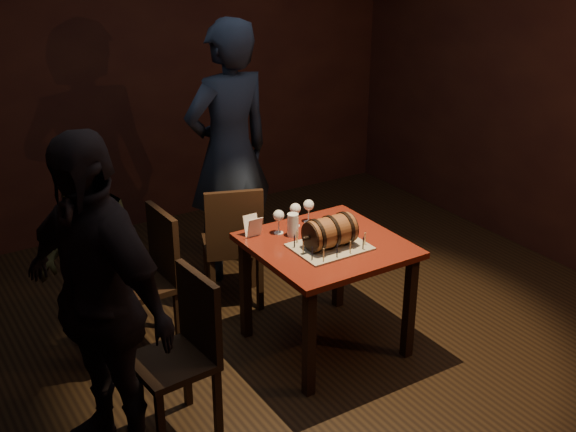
{
  "coord_description": "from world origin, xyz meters",
  "views": [
    {
      "loc": [
        -2.17,
        -3.36,
        2.68
      ],
      "look_at": [
        -0.04,
        0.05,
        0.95
      ],
      "focal_mm": 45.0,
      "sensor_mm": 36.0,
      "label": 1
    }
  ],
  "objects_px": {
    "wine_glass_right": "(309,206)",
    "pint_of_ale": "(293,225)",
    "chair_left_rear": "(151,273)",
    "wine_glass_mid": "(295,210)",
    "chair_left_front": "(184,346)",
    "wine_glass_left": "(279,217)",
    "chair_back": "(233,240)",
    "pub_table": "(326,258)",
    "person_back": "(229,153)",
    "barrel_cake": "(330,232)",
    "person_left_rear": "(87,262)",
    "person_left_front": "(96,303)"
  },
  "relations": [
    {
      "from": "chair_left_front",
      "to": "chair_left_rear",
      "type": "bearing_deg",
      "value": 79.12
    },
    {
      "from": "wine_glass_mid",
      "to": "chair_left_rear",
      "type": "xyz_separation_m",
      "value": [
        -0.9,
        0.31,
        -0.34
      ]
    },
    {
      "from": "pub_table",
      "to": "person_left_rear",
      "type": "bearing_deg",
      "value": 158.55
    },
    {
      "from": "chair_left_rear",
      "to": "chair_back",
      "type": "bearing_deg",
      "value": 12.28
    },
    {
      "from": "person_left_rear",
      "to": "chair_back",
      "type": "bearing_deg",
      "value": 108.74
    },
    {
      "from": "wine_glass_mid",
      "to": "chair_back",
      "type": "xyz_separation_m",
      "value": [
        -0.23,
        0.45,
        -0.34
      ]
    },
    {
      "from": "wine_glass_right",
      "to": "pint_of_ale",
      "type": "bearing_deg",
      "value": -148.54
    },
    {
      "from": "wine_glass_mid",
      "to": "chair_left_front",
      "type": "bearing_deg",
      "value": -151.6
    },
    {
      "from": "pint_of_ale",
      "to": "chair_left_rear",
      "type": "bearing_deg",
      "value": 152.41
    },
    {
      "from": "wine_glass_left",
      "to": "person_left_front",
      "type": "relative_size",
      "value": 0.09
    },
    {
      "from": "wine_glass_mid",
      "to": "person_left_front",
      "type": "height_order",
      "value": "person_left_front"
    },
    {
      "from": "chair_left_rear",
      "to": "wine_glass_right",
      "type": "bearing_deg",
      "value": -16.53
    },
    {
      "from": "wine_glass_right",
      "to": "person_left_rear",
      "type": "distance_m",
      "value": 1.45
    },
    {
      "from": "wine_glass_right",
      "to": "barrel_cake",
      "type": "bearing_deg",
      "value": -104.89
    },
    {
      "from": "wine_glass_right",
      "to": "person_back",
      "type": "height_order",
      "value": "person_back"
    },
    {
      "from": "chair_left_front",
      "to": "chair_back",
      "type": "bearing_deg",
      "value": 50.68
    },
    {
      "from": "chair_back",
      "to": "pint_of_ale",
      "type": "bearing_deg",
      "value": -76.81
    },
    {
      "from": "chair_back",
      "to": "person_left_rear",
      "type": "relative_size",
      "value": 0.62
    },
    {
      "from": "wine_glass_left",
      "to": "person_left_rear",
      "type": "relative_size",
      "value": 0.11
    },
    {
      "from": "pub_table",
      "to": "person_left_rear",
      "type": "xyz_separation_m",
      "value": [
        -1.35,
        0.53,
        0.11
      ]
    },
    {
      "from": "chair_left_front",
      "to": "pub_table",
      "type": "bearing_deg",
      "value": 13.39
    },
    {
      "from": "pub_table",
      "to": "barrel_cake",
      "type": "bearing_deg",
      "value": -111.74
    },
    {
      "from": "wine_glass_right",
      "to": "person_left_front",
      "type": "bearing_deg",
      "value": -161.88
    },
    {
      "from": "barrel_cake",
      "to": "person_back",
      "type": "height_order",
      "value": "person_back"
    },
    {
      "from": "wine_glass_left",
      "to": "chair_back",
      "type": "xyz_separation_m",
      "value": [
        -0.08,
        0.49,
        -0.35
      ]
    },
    {
      "from": "person_back",
      "to": "chair_left_front",
      "type": "bearing_deg",
      "value": 48.89
    },
    {
      "from": "pub_table",
      "to": "pint_of_ale",
      "type": "distance_m",
      "value": 0.3
    },
    {
      "from": "chair_left_front",
      "to": "wine_glass_right",
      "type": "bearing_deg",
      "value": 26.38
    },
    {
      "from": "barrel_cake",
      "to": "wine_glass_left",
      "type": "distance_m",
      "value": 0.38
    },
    {
      "from": "wine_glass_right",
      "to": "pint_of_ale",
      "type": "height_order",
      "value": "wine_glass_right"
    },
    {
      "from": "wine_glass_mid",
      "to": "pint_of_ale",
      "type": "relative_size",
      "value": 1.07
    },
    {
      "from": "wine_glass_right",
      "to": "person_back",
      "type": "distance_m",
      "value": 0.94
    },
    {
      "from": "pub_table",
      "to": "chair_left_front",
      "type": "distance_m",
      "value": 1.14
    },
    {
      "from": "person_back",
      "to": "person_left_front",
      "type": "height_order",
      "value": "person_back"
    },
    {
      "from": "wine_glass_mid",
      "to": "wine_glass_left",
      "type": "bearing_deg",
      "value": -165.61
    },
    {
      "from": "pint_of_ale",
      "to": "person_left_rear",
      "type": "height_order",
      "value": "person_left_rear"
    },
    {
      "from": "wine_glass_right",
      "to": "chair_left_front",
      "type": "bearing_deg",
      "value": -153.62
    },
    {
      "from": "person_back",
      "to": "pint_of_ale",
      "type": "bearing_deg",
      "value": 78.78
    },
    {
      "from": "chair_back",
      "to": "person_left_rear",
      "type": "distance_m",
      "value": 1.14
    },
    {
      "from": "wine_glass_left",
      "to": "chair_left_front",
      "type": "xyz_separation_m",
      "value": [
        -0.92,
        -0.54,
        -0.35
      ]
    },
    {
      "from": "wine_glass_left",
      "to": "person_back",
      "type": "height_order",
      "value": "person_back"
    },
    {
      "from": "chair_back",
      "to": "chair_left_rear",
      "type": "bearing_deg",
      "value": -167.72
    },
    {
      "from": "wine_glass_mid",
      "to": "wine_glass_right",
      "type": "distance_m",
      "value": 0.11
    },
    {
      "from": "person_left_front",
      "to": "person_left_rear",
      "type": "bearing_deg",
      "value": 147.02
    },
    {
      "from": "wine_glass_mid",
      "to": "chair_left_front",
      "type": "relative_size",
      "value": 0.17
    },
    {
      "from": "wine_glass_right",
      "to": "chair_back",
      "type": "bearing_deg",
      "value": 126.83
    },
    {
      "from": "pub_table",
      "to": "wine_glass_right",
      "type": "relative_size",
      "value": 5.59
    },
    {
      "from": "pint_of_ale",
      "to": "chair_left_rear",
      "type": "relative_size",
      "value": 0.16
    },
    {
      "from": "person_left_front",
      "to": "chair_back",
      "type": "bearing_deg",
      "value": 107.87
    },
    {
      "from": "pub_table",
      "to": "wine_glass_mid",
      "type": "bearing_deg",
      "value": 95.58
    }
  ]
}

